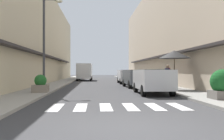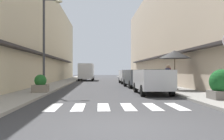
{
  "view_description": "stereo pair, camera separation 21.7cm",
  "coord_description": "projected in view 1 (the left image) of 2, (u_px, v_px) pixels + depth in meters",
  "views": [
    {
      "loc": [
        -0.87,
        -6.46,
        1.41
      ],
      "look_at": [
        0.21,
        10.65,
        1.44
      ],
      "focal_mm": 42.26,
      "sensor_mm": 36.0,
      "label": 1
    },
    {
      "loc": [
        -0.66,
        -6.47,
        1.41
      ],
      "look_at": [
        0.21,
        10.65,
        1.44
      ],
      "focal_mm": 42.26,
      "sensor_mm": 36.0,
      "label": 2
    }
  ],
  "objects": [
    {
      "name": "pedestrian_walking_near",
      "position": [
        167.0,
        77.0,
        18.23
      ],
      "size": [
        0.34,
        0.34,
        1.66
      ],
      "rotation": [
        0.0,
        0.0,
        4.18
      ],
      "color": "#282B33",
      "rests_on": "sidewalk_right"
    },
    {
      "name": "sidewalk_right",
      "position": [
        149.0,
        84.0,
        27.09
      ],
      "size": [
        2.2,
        71.16,
        0.12
      ],
      "primitive_type": "cube",
      "color": "gray",
      "rests_on": "ground_plane"
    },
    {
      "name": "planter_corner",
      "position": [
        223.0,
        85.0,
        11.96
      ],
      "size": [
        1.14,
        1.14,
        1.35
      ],
      "color": "slate",
      "rests_on": "sidewalk_right"
    },
    {
      "name": "pedestrian_walking_far",
      "position": [
        168.0,
        76.0,
        19.75
      ],
      "size": [
        0.34,
        0.34,
        1.72
      ],
      "rotation": [
        0.0,
        0.0,
        2.02
      ],
      "color": "#282B33",
      "rests_on": "sidewalk_right"
    },
    {
      "name": "parked_car_near",
      "position": [
        153.0,
        79.0,
        15.63
      ],
      "size": [
        1.83,
        4.25,
        1.47
      ],
      "color": "silver",
      "rests_on": "ground_plane"
    },
    {
      "name": "parked_car_far",
      "position": [
        127.0,
        75.0,
        28.36
      ],
      "size": [
        1.81,
        4.39,
        1.47
      ],
      "color": "silver",
      "rests_on": "ground_plane"
    },
    {
      "name": "sidewalk_left",
      "position": [
        58.0,
        84.0,
        26.5
      ],
      "size": [
        2.2,
        71.16,
        0.12
      ],
      "primitive_type": "cube",
      "color": "#9E998E",
      "rests_on": "ground_plane"
    },
    {
      "name": "building_row_left",
      "position": [
        25.0,
        36.0,
        27.82
      ],
      "size": [
        5.5,
        47.75,
        10.15
      ],
      "color": "beige",
      "rests_on": "ground_plane"
    },
    {
      "name": "planter_midblock",
      "position": [
        41.0,
        84.0,
        15.71
      ],
      "size": [
        0.89,
        0.89,
        1.05
      ],
      "color": "gray",
      "rests_on": "sidewalk_left"
    },
    {
      "name": "street_lamp",
      "position": [
        47.0,
        34.0,
        15.92
      ],
      "size": [
        1.19,
        0.28,
        5.75
      ],
      "color": "#38383D",
      "rests_on": "sidewalk_left"
    },
    {
      "name": "ground_plane",
      "position": [
        104.0,
        84.0,
        26.79
      ],
      "size": [
        111.83,
        111.83,
        0.0
      ],
      "primitive_type": "plane",
      "color": "#38383A"
    },
    {
      "name": "cafe_umbrella",
      "position": [
        174.0,
        55.0,
        18.0
      ],
      "size": [
        2.2,
        2.2,
        2.66
      ],
      "color": "#262626",
      "rests_on": "sidewalk_right"
    },
    {
      "name": "building_row_right",
      "position": [
        179.0,
        31.0,
        28.87
      ],
      "size": [
        5.5,
        47.75,
        11.56
      ],
      "color": "#C6B299",
      "rests_on": "ground_plane"
    },
    {
      "name": "crosswalk",
      "position": [
        118.0,
        107.0,
        10.15
      ],
      "size": [
        5.2,
        2.2,
        0.01
      ],
      "color": "silver",
      "rests_on": "ground_plane"
    },
    {
      "name": "parked_car_mid",
      "position": [
        136.0,
        76.0,
        21.82
      ],
      "size": [
        1.98,
        4.26,
        1.47
      ],
      "color": "#4C5156",
      "rests_on": "ground_plane"
    },
    {
      "name": "delivery_van",
      "position": [
        85.0,
        71.0,
        37.07
      ],
      "size": [
        2.1,
        5.44,
        2.37
      ],
      "color": "silver",
      "rests_on": "ground_plane"
    }
  ]
}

